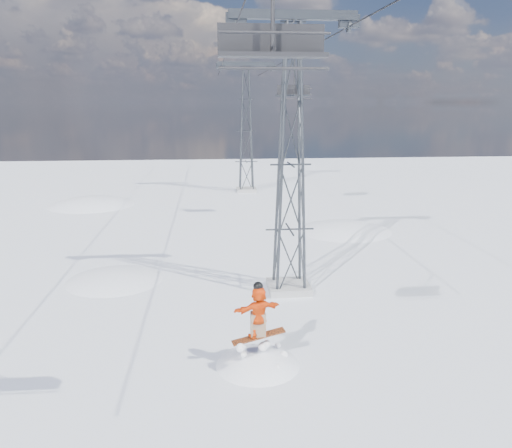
# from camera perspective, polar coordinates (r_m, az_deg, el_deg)

# --- Properties ---
(ground) EXTENTS (120.00, 120.00, 0.00)m
(ground) POSITION_cam_1_polar(r_m,az_deg,el_deg) (14.85, 5.62, -18.87)
(ground) COLOR white
(ground) RESTS_ON ground
(snow_terrain) EXTENTS (39.00, 37.00, 22.00)m
(snow_terrain) POSITION_cam_1_polar(r_m,az_deg,el_deg) (37.90, -8.35, -14.05)
(snow_terrain) COLOR white
(snow_terrain) RESTS_ON ground
(lift_tower_near) EXTENTS (5.20, 1.80, 11.43)m
(lift_tower_near) POSITION_cam_1_polar(r_m,az_deg,el_deg) (20.69, 3.99, 6.71)
(lift_tower_near) COLOR #999999
(lift_tower_near) RESTS_ON ground
(lift_tower_far) EXTENTS (5.20, 1.80, 11.43)m
(lift_tower_far) POSITION_cam_1_polar(r_m,az_deg,el_deg) (45.45, -1.13, 10.55)
(lift_tower_far) COLOR #999999
(lift_tower_far) RESTS_ON ground
(haul_cables) EXTENTS (4.46, 51.00, 0.06)m
(haul_cables) POSITION_cam_1_polar(r_m,az_deg,el_deg) (32.06, 0.69, 18.86)
(haul_cables) COLOR black
(haul_cables) RESTS_ON ground
(snowboarder_jump) EXTENTS (4.40, 4.40, 6.80)m
(snowboarder_jump) POSITION_cam_1_polar(r_m,az_deg,el_deg) (17.08, 0.18, -20.56)
(snowboarder_jump) COLOR white
(snowboarder_jump) RESTS_ON ground
(lift_chair_near) EXTENTS (1.88, 0.54, 2.34)m
(lift_chair_near) POSITION_cam_1_polar(r_m,az_deg,el_deg) (9.17, 1.86, 19.96)
(lift_chair_near) COLOR black
(lift_chair_near) RESTS_ON ground
(lift_chair_mid) EXTENTS (2.16, 0.62, 2.68)m
(lift_chair_mid) POSITION_cam_1_polar(r_m,az_deg,el_deg) (33.36, 4.36, 14.93)
(lift_chair_mid) COLOR black
(lift_chair_mid) RESTS_ON ground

